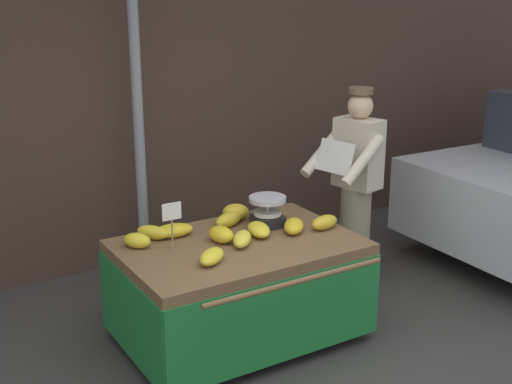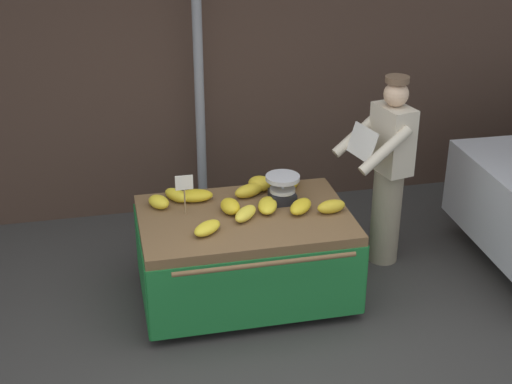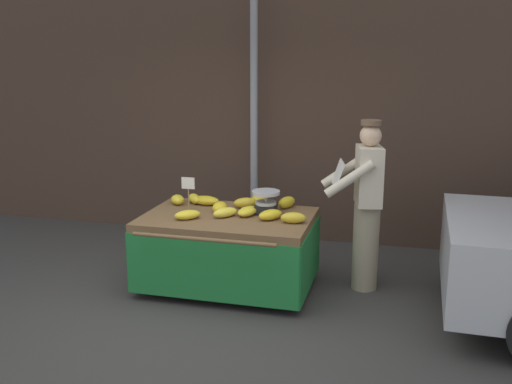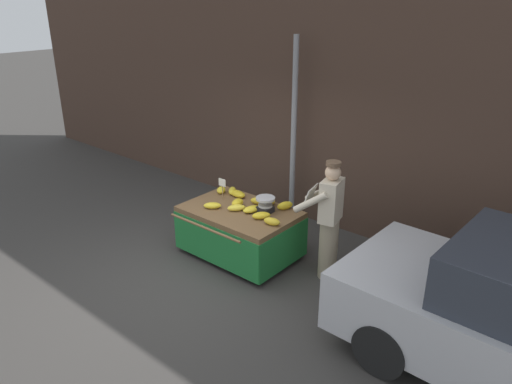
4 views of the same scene
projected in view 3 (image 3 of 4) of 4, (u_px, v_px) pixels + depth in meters
name	position (u px, v px, depth m)	size (l,w,h in m)	color
ground_plane	(179.00, 333.00, 4.96)	(60.00, 60.00, 0.00)	#383533
back_wall	(264.00, 65.00, 7.24)	(16.00, 0.24, 4.38)	#473328
street_pole	(254.00, 118.00, 7.01)	(0.09, 0.09, 3.15)	gray
banana_cart	(228.00, 235.00, 5.82)	(1.69, 1.32, 0.76)	brown
weighing_scale	(266.00, 202.00, 5.82)	(0.28, 0.28, 0.23)	black
price_sign	(188.00, 186.00, 5.93)	(0.14, 0.01, 0.34)	#997A51
banana_bunch_0	(246.00, 203.00, 6.04)	(0.12, 0.26, 0.11)	gold
banana_bunch_1	(178.00, 200.00, 6.19)	(0.13, 0.20, 0.10)	yellow
banana_bunch_2	(293.00, 218.00, 5.50)	(0.12, 0.24, 0.10)	gold
banana_bunch_3	(206.00, 200.00, 6.17)	(0.16, 0.30, 0.10)	gold
banana_bunch_4	(287.00, 202.00, 6.04)	(0.11, 0.26, 0.12)	gold
banana_bunch_5	(188.00, 215.00, 5.63)	(0.14, 0.26, 0.09)	yellow
banana_bunch_6	(225.00, 212.00, 5.70)	(0.12, 0.27, 0.09)	yellow
banana_bunch_7	(220.00, 207.00, 5.85)	(0.15, 0.22, 0.11)	gold
banana_bunch_8	(248.00, 211.00, 5.75)	(0.15, 0.28, 0.09)	yellow
banana_bunch_9	(194.00, 199.00, 6.24)	(0.11, 0.25, 0.10)	yellow
banana_bunch_10	(270.00, 215.00, 5.61)	(0.14, 0.26, 0.10)	gold
banana_bunch_11	(260.00, 200.00, 6.10)	(0.16, 0.20, 0.13)	gold
vendor_person	(366.00, 205.00, 5.73)	(0.65, 0.60, 1.71)	gray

